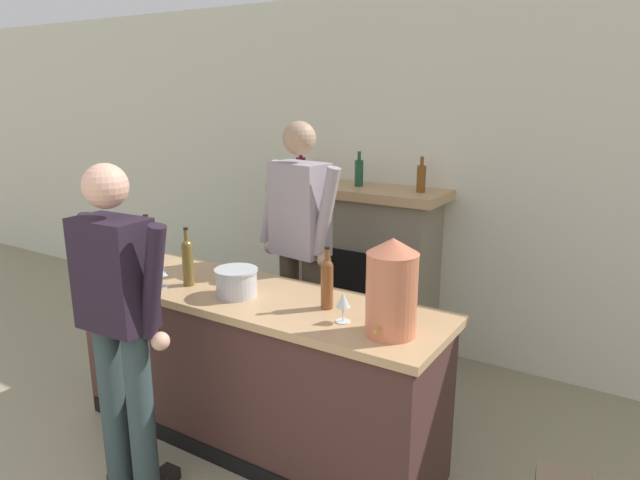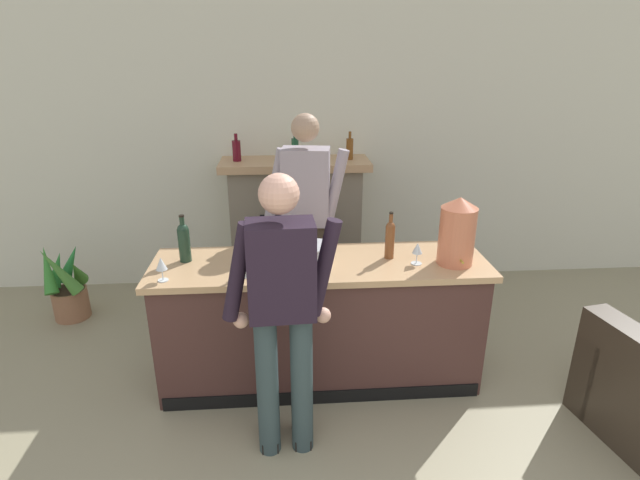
{
  "view_description": "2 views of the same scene",
  "coord_description": "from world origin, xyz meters",
  "px_view_note": "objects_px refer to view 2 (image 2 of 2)",
  "views": [
    {
      "loc": [
        1.77,
        0.02,
        2.04
      ],
      "look_at": [
        -0.04,
        2.91,
        1.14
      ],
      "focal_mm": 32.0,
      "sensor_mm": 36.0,
      "label": 1
    },
    {
      "loc": [
        -0.39,
        -0.74,
        2.3
      ],
      "look_at": [
        -0.14,
        2.62,
        1.0
      ],
      "focal_mm": 28.0,
      "sensor_mm": 36.0,
      "label": 2
    }
  ],
  "objects_px": {
    "copper_dispenser": "(457,231)",
    "wine_glass_front_left": "(245,260)",
    "person_bartender": "(306,220)",
    "wine_glass_by_dispenser": "(417,249)",
    "wine_bottle_burgundy_dark": "(390,238)",
    "wine_glass_mid_counter": "(161,265)",
    "person_customer": "(282,311)",
    "wine_bottle_merlot_tall": "(184,241)",
    "wine_bottle_riesling_slim": "(261,247)",
    "potted_plant_corner": "(66,286)",
    "ice_bucket_steel": "(315,255)",
    "fireplace_stone": "(296,226)"
  },
  "relations": [
    {
      "from": "person_bartender",
      "to": "wine_bottle_merlot_tall",
      "type": "relative_size",
      "value": 5.64
    },
    {
      "from": "person_bartender",
      "to": "wine_glass_front_left",
      "type": "distance_m",
      "value": 0.9
    },
    {
      "from": "person_bartender",
      "to": "ice_bucket_steel",
      "type": "relative_size",
      "value": 7.76
    },
    {
      "from": "person_customer",
      "to": "copper_dispenser",
      "type": "distance_m",
      "value": 1.33
    },
    {
      "from": "copper_dispenser",
      "to": "wine_glass_front_left",
      "type": "distance_m",
      "value": 1.4
    },
    {
      "from": "wine_glass_mid_counter",
      "to": "wine_glass_front_left",
      "type": "bearing_deg",
      "value": 2.73
    },
    {
      "from": "wine_bottle_burgundy_dark",
      "to": "wine_glass_mid_counter",
      "type": "bearing_deg",
      "value": -170.21
    },
    {
      "from": "wine_glass_front_left",
      "to": "wine_glass_mid_counter",
      "type": "height_order",
      "value": "same"
    },
    {
      "from": "wine_bottle_riesling_slim",
      "to": "wine_glass_mid_counter",
      "type": "distance_m",
      "value": 0.63
    },
    {
      "from": "wine_bottle_burgundy_dark",
      "to": "wine_glass_mid_counter",
      "type": "xyz_separation_m",
      "value": [
        -1.49,
        -0.26,
        -0.04
      ]
    },
    {
      "from": "wine_glass_front_left",
      "to": "wine_glass_by_dispenser",
      "type": "height_order",
      "value": "wine_glass_front_left"
    },
    {
      "from": "wine_bottle_merlot_tall",
      "to": "wine_glass_mid_counter",
      "type": "relative_size",
      "value": 2.1
    },
    {
      "from": "wine_bottle_burgundy_dark",
      "to": "wine_bottle_merlot_tall",
      "type": "distance_m",
      "value": 1.4
    },
    {
      "from": "fireplace_stone",
      "to": "person_bartender",
      "type": "height_order",
      "value": "person_bartender"
    },
    {
      "from": "wine_glass_by_dispenser",
      "to": "copper_dispenser",
      "type": "bearing_deg",
      "value": -1.4
    },
    {
      "from": "wine_bottle_riesling_slim",
      "to": "wine_glass_by_dispenser",
      "type": "xyz_separation_m",
      "value": [
        1.04,
        0.0,
        -0.05
      ]
    },
    {
      "from": "fireplace_stone",
      "to": "wine_glass_by_dispenser",
      "type": "xyz_separation_m",
      "value": [
        0.77,
        -1.59,
        0.37
      ]
    },
    {
      "from": "copper_dispenser",
      "to": "wine_glass_by_dispenser",
      "type": "bearing_deg",
      "value": 178.6
    },
    {
      "from": "copper_dispenser",
      "to": "wine_glass_by_dispenser",
      "type": "distance_m",
      "value": 0.29
    },
    {
      "from": "person_bartender",
      "to": "wine_glass_by_dispenser",
      "type": "height_order",
      "value": "person_bartender"
    },
    {
      "from": "copper_dispenser",
      "to": "wine_bottle_riesling_slim",
      "type": "xyz_separation_m",
      "value": [
        -1.29,
        0.01,
        -0.08
      ]
    },
    {
      "from": "person_bartender",
      "to": "ice_bucket_steel",
      "type": "xyz_separation_m",
      "value": [
        0.03,
        -0.67,
        -0.02
      ]
    },
    {
      "from": "ice_bucket_steel",
      "to": "fireplace_stone",
      "type": "bearing_deg",
      "value": 93.22
    },
    {
      "from": "wine_bottle_riesling_slim",
      "to": "wine_glass_mid_counter",
      "type": "height_order",
      "value": "wine_bottle_riesling_slim"
    },
    {
      "from": "potted_plant_corner",
      "to": "wine_glass_by_dispenser",
      "type": "bearing_deg",
      "value": -21.7
    },
    {
      "from": "wine_bottle_merlot_tall",
      "to": "wine_bottle_riesling_slim",
      "type": "relative_size",
      "value": 0.95
    },
    {
      "from": "wine_bottle_merlot_tall",
      "to": "wine_bottle_riesling_slim",
      "type": "bearing_deg",
      "value": -17.65
    },
    {
      "from": "person_customer",
      "to": "ice_bucket_steel",
      "type": "height_order",
      "value": "person_customer"
    },
    {
      "from": "person_bartender",
      "to": "ice_bucket_steel",
      "type": "bearing_deg",
      "value": -87.5
    },
    {
      "from": "person_customer",
      "to": "wine_bottle_burgundy_dark",
      "type": "bearing_deg",
      "value": 44.21
    },
    {
      "from": "copper_dispenser",
      "to": "wine_glass_front_left",
      "type": "bearing_deg",
      "value": -175.54
    },
    {
      "from": "fireplace_stone",
      "to": "wine_bottle_merlot_tall",
      "type": "relative_size",
      "value": 4.83
    },
    {
      "from": "potted_plant_corner",
      "to": "wine_bottle_burgundy_dark",
      "type": "xyz_separation_m",
      "value": [
        2.68,
        -1.01,
        0.77
      ]
    },
    {
      "from": "fireplace_stone",
      "to": "wine_glass_mid_counter",
      "type": "xyz_separation_m",
      "value": [
        -0.88,
        -1.73,
        0.37
      ]
    },
    {
      "from": "wine_bottle_burgundy_dark",
      "to": "person_bartender",
      "type": "bearing_deg",
      "value": 134.45
    },
    {
      "from": "potted_plant_corner",
      "to": "copper_dispenser",
      "type": "height_order",
      "value": "copper_dispenser"
    },
    {
      "from": "wine_glass_mid_counter",
      "to": "person_customer",
      "type": "bearing_deg",
      "value": -31.98
    },
    {
      "from": "potted_plant_corner",
      "to": "wine_glass_by_dispenser",
      "type": "distance_m",
      "value": 3.14
    },
    {
      "from": "wine_glass_by_dispenser",
      "to": "wine_bottle_merlot_tall",
      "type": "bearing_deg",
      "value": 173.92
    },
    {
      "from": "potted_plant_corner",
      "to": "wine_bottle_riesling_slim",
      "type": "height_order",
      "value": "wine_bottle_riesling_slim"
    },
    {
      "from": "wine_glass_front_left",
      "to": "wine_bottle_merlot_tall",
      "type": "bearing_deg",
      "value": 146.62
    },
    {
      "from": "wine_glass_by_dispenser",
      "to": "ice_bucket_steel",
      "type": "bearing_deg",
      "value": 179.16
    },
    {
      "from": "wine_glass_front_left",
      "to": "wine_glass_by_dispenser",
      "type": "bearing_deg",
      "value": 5.79
    },
    {
      "from": "potted_plant_corner",
      "to": "ice_bucket_steel",
      "type": "bearing_deg",
      "value": -27.44
    },
    {
      "from": "copper_dispenser",
      "to": "wine_bottle_merlot_tall",
      "type": "height_order",
      "value": "copper_dispenser"
    },
    {
      "from": "wine_bottle_riesling_slim",
      "to": "wine_glass_mid_counter",
      "type": "bearing_deg",
      "value": -167.27
    },
    {
      "from": "wine_bottle_burgundy_dark",
      "to": "wine_glass_front_left",
      "type": "relative_size",
      "value": 2.12
    },
    {
      "from": "fireplace_stone",
      "to": "wine_glass_front_left",
      "type": "xyz_separation_m",
      "value": [
        -0.36,
        -1.7,
        0.38
      ]
    },
    {
      "from": "wine_bottle_merlot_tall",
      "to": "wine_bottle_burgundy_dark",
      "type": "bearing_deg",
      "value": -2.02
    },
    {
      "from": "person_customer",
      "to": "wine_glass_mid_counter",
      "type": "height_order",
      "value": "person_customer"
    }
  ]
}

